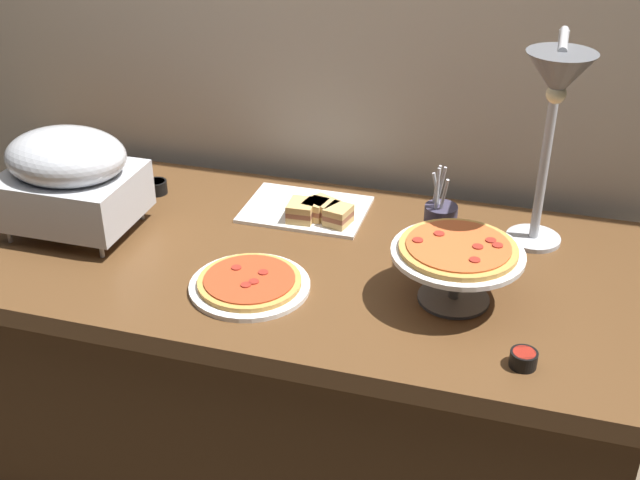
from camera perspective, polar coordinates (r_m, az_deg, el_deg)
ground_plane at (r=2.50m, az=-2.49°, el=-16.01°), size 8.00×8.00×0.00m
back_wall at (r=2.30m, az=0.94°, el=14.89°), size 4.40×0.04×2.40m
buffet_table at (r=2.24m, az=-2.71°, el=-9.09°), size 1.90×0.84×0.76m
chafing_dish at (r=2.15m, az=-17.49°, el=4.38°), size 0.33×0.27×0.28m
heat_lamp at (r=1.84m, az=16.46°, el=9.70°), size 0.15×0.32×0.56m
pizza_plate_front at (r=1.88m, az=-5.05°, el=-3.12°), size 0.29×0.29×0.03m
pizza_plate_center at (r=1.80m, az=9.80°, el=-1.11°), size 0.30×0.30×0.15m
sandwich_platter at (r=2.18m, az=-0.60°, el=2.15°), size 0.33×0.24×0.06m
sauce_cup_near at (r=1.68m, az=14.34°, el=-8.20°), size 0.06×0.06×0.03m
sauce_cup_far at (r=2.36m, az=-11.60°, el=3.76°), size 0.06×0.06×0.04m
utensil_holder at (r=2.05m, az=8.55°, el=1.16°), size 0.08×0.08×0.22m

